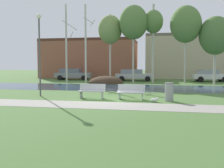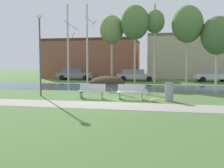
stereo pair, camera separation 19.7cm
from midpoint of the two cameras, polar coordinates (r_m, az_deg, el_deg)
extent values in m
plane|color=#476B33|center=(24.59, 4.54, -0.42)|extent=(120.00, 120.00, 0.00)
cube|color=gray|center=(12.96, -2.04, -4.71)|extent=(60.00, 2.24, 0.01)
cube|color=#284256|center=(22.67, 3.93, -0.81)|extent=(80.00, 6.67, 0.01)
ellipsoid|color=#423021|center=(28.14, -0.81, 0.20)|extent=(3.84, 3.31, 1.56)
cube|color=#B2B5B7|center=(15.47, -4.22, -1.57)|extent=(1.60, 0.50, 0.05)
cube|color=#B2B5B7|center=(15.72, -3.93, -0.67)|extent=(1.60, 0.10, 0.40)
cube|color=#B2B5B7|center=(15.75, -6.44, -2.30)|extent=(0.04, 0.43, 0.45)
cube|color=#B2B5B7|center=(15.38, -1.80, -2.44)|extent=(0.04, 0.43, 0.45)
cylinder|color=#B2B5B7|center=(15.68, -6.50, -1.00)|extent=(0.04, 0.28, 0.04)
cylinder|color=#B2B5B7|center=(15.31, -1.84, -1.10)|extent=(0.04, 0.28, 0.04)
cube|color=#B2B5B7|center=(15.00, 4.52, -1.76)|extent=(1.60, 0.50, 0.15)
cube|color=#B2B5B7|center=(15.26, 4.67, -0.83)|extent=(1.60, 0.10, 0.40)
cube|color=#B2B5B7|center=(15.19, 2.09, -2.53)|extent=(0.04, 0.43, 0.45)
cube|color=#B2B5B7|center=(15.01, 7.03, -2.64)|extent=(0.04, 0.43, 0.45)
cylinder|color=#B2B5B7|center=(15.11, 2.07, -1.17)|extent=(0.04, 0.28, 0.04)
cylinder|color=#B2B5B7|center=(14.93, 7.03, -1.27)|extent=(0.04, 0.28, 0.04)
cylinder|color=gray|center=(14.70, 12.84, -1.74)|extent=(0.48, 0.48, 1.03)
torus|color=#545557|center=(14.66, 12.87, 0.14)|extent=(0.50, 0.50, 0.04)
ellipsoid|color=white|center=(14.18, 9.60, -3.51)|extent=(0.39, 0.18, 0.18)
sphere|color=white|center=(14.17, 10.32, -3.17)|extent=(0.13, 0.13, 0.13)
cone|color=gold|center=(14.17, 10.60, -3.17)|extent=(0.07, 0.04, 0.04)
cylinder|color=gold|center=(14.16, 9.67, -3.81)|extent=(0.01, 0.01, 0.10)
cylinder|color=gold|center=(14.23, 9.68, -3.77)|extent=(0.01, 0.01, 0.10)
cylinder|color=#4C4C51|center=(17.27, -15.25, 5.63)|extent=(0.10, 0.10, 4.95)
sphere|color=white|center=(17.53, -15.43, 14.23)|extent=(0.32, 0.32, 0.32)
cylinder|color=beige|center=(29.73, -9.51, 8.78)|extent=(0.21, 0.21, 8.73)
cylinder|color=beige|center=(29.98, -8.35, 10.73)|extent=(0.72, 1.01, 0.58)
cylinder|color=beige|center=(29.04, -8.78, 12.67)|extent=(1.34, 1.30, 0.98)
cylinder|color=beige|center=(28.56, -5.31, 8.77)|extent=(0.21, 0.21, 8.49)
cylinder|color=beige|center=(29.08, -3.76, 13.30)|extent=(0.96, 1.36, 0.52)
cylinder|color=beige|center=(28.26, -4.70, 13.81)|extent=(0.94, 0.92, 0.66)
cylinder|color=#BCB7A8|center=(29.26, 0.12, 7.79)|extent=(0.20, 0.20, 7.58)
ellipsoid|color=olive|center=(29.47, 0.12, 11.92)|extent=(2.66, 2.66, 3.19)
cylinder|color=#BCB7A8|center=(28.26, 5.26, 8.70)|extent=(0.20, 0.20, 8.37)
ellipsoid|color=#567A3D|center=(28.53, 5.30, 13.40)|extent=(3.05, 3.05, 3.66)
cylinder|color=#BCB7A8|center=(28.58, 9.59, 8.72)|extent=(0.24, 0.24, 8.48)
ellipsoid|color=#567A3D|center=(28.86, 9.65, 13.43)|extent=(2.09, 2.09, 2.51)
cylinder|color=#BCB7A8|center=(27.83, 16.39, 8.07)|extent=(0.15, 0.15, 7.85)
ellipsoid|color=#567A3D|center=(28.06, 16.49, 12.56)|extent=(3.15, 3.15, 3.78)
cylinder|color=#BCB7A8|center=(28.05, 22.29, 6.31)|extent=(0.24, 0.24, 6.30)
ellipsoid|color=#4C7038|center=(28.18, 22.40, 9.89)|extent=(3.19, 3.19, 3.83)
cube|color=slate|center=(34.07, -7.94, 1.96)|extent=(4.81, 2.13, 0.63)
cube|color=slate|center=(34.14, -8.56, 2.94)|extent=(2.74, 1.74, 0.54)
cylinder|color=black|center=(34.57, -5.09, 1.50)|extent=(0.66, 0.27, 0.64)
cylinder|color=black|center=(32.88, -5.71, 1.35)|extent=(0.66, 0.27, 0.64)
cylinder|color=black|center=(35.33, -10.01, 1.51)|extent=(0.66, 0.27, 0.64)
cylinder|color=black|center=(33.68, -10.85, 1.36)|extent=(0.66, 0.27, 0.64)
cube|color=#B2B5BC|center=(31.93, 5.59, 1.76)|extent=(4.82, 2.29, 0.56)
cube|color=gray|center=(31.91, 4.92, 2.76)|extent=(2.75, 1.88, 0.55)
cylinder|color=black|center=(32.89, 8.30, 1.32)|extent=(0.66, 0.27, 0.64)
cylinder|color=black|center=(31.00, 8.40, 1.14)|extent=(0.66, 0.27, 0.64)
cylinder|color=black|center=(32.95, 2.93, 1.37)|extent=(0.66, 0.27, 0.64)
cylinder|color=black|center=(31.07, 2.70, 1.19)|extent=(0.66, 0.27, 0.64)
cube|color=silver|center=(32.66, 21.49, 1.54)|extent=(4.21, 2.21, 0.57)
cube|color=#949AAC|center=(32.56, 20.96, 2.48)|extent=(2.41, 1.83, 0.49)
cylinder|color=black|center=(33.93, 23.26, 1.10)|extent=(0.66, 0.27, 0.64)
cylinder|color=black|center=(33.27, 18.83, 1.17)|extent=(0.66, 0.27, 0.64)
cylinder|color=black|center=(31.45, 19.54, 0.98)|extent=(0.66, 0.27, 0.64)
cube|color=brown|center=(40.64, -4.11, 5.27)|extent=(13.80, 8.23, 5.37)
cube|color=#4E2C21|center=(40.79, -4.13, 9.32)|extent=(13.80, 8.23, 0.40)
cube|color=#BCAD8E|center=(40.38, 18.75, 5.45)|extent=(14.60, 7.45, 5.93)
cube|color=#675F4E|center=(40.57, 18.86, 9.92)|extent=(14.60, 7.45, 0.40)
camera|label=1|loc=(0.10, -89.64, 0.03)|focal=41.45mm
camera|label=2|loc=(0.10, 90.36, -0.03)|focal=41.45mm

